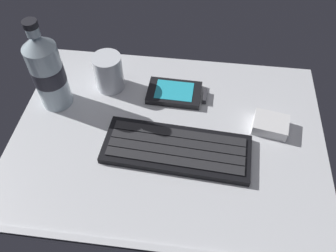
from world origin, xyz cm
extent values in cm
cube|color=silver|center=(0.00, 0.00, -1.00)|extent=(64.00, 48.00, 2.00)
cube|color=silver|center=(0.00, -23.40, 0.40)|extent=(64.00, 1.20, 0.80)
cube|color=black|center=(2.18, -3.80, 0.70)|extent=(29.57, 12.62, 1.40)
cube|color=#28282B|center=(2.36, -0.51, 1.55)|extent=(26.75, 3.50, 0.30)
cube|color=#28282B|center=(2.24, -2.70, 1.55)|extent=(26.75, 3.50, 0.30)
cube|color=#28282B|center=(2.11, -4.90, 1.55)|extent=(26.75, 3.50, 0.30)
cube|color=#28282B|center=(1.99, -7.10, 1.55)|extent=(26.75, 3.50, 0.30)
cube|color=black|center=(0.50, 11.50, 0.70)|extent=(12.20, 7.92, 1.40)
cube|color=#2DB7D1|center=(0.50, 11.50, 1.45)|extent=(8.56, 6.15, 0.10)
cube|color=#333338|center=(6.90, 11.33, 0.70)|extent=(0.90, 3.82, 1.12)
cylinder|color=silver|center=(-14.90, 12.57, 4.25)|extent=(6.40, 6.40, 8.50)
cylinder|color=brown|center=(-14.90, 12.57, 3.26)|extent=(5.50, 5.50, 6.12)
cylinder|color=silver|center=(-25.53, 6.42, 7.50)|extent=(6.60, 6.60, 15.00)
cone|color=silver|center=(-25.53, 6.42, 16.40)|extent=(6.60, 6.60, 2.80)
cylinder|color=silver|center=(-25.53, 6.42, 18.70)|extent=(2.51, 2.51, 1.80)
cylinder|color=black|center=(-25.53, 6.42, 20.20)|extent=(2.77, 2.77, 1.20)
cylinder|color=#2D2D38|center=(-25.53, 6.42, 8.25)|extent=(6.73, 6.73, 3.80)
cube|color=white|center=(20.88, 4.36, 1.20)|extent=(7.85, 6.71, 2.40)
camera|label=1|loc=(5.20, -42.18, 56.38)|focal=36.57mm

